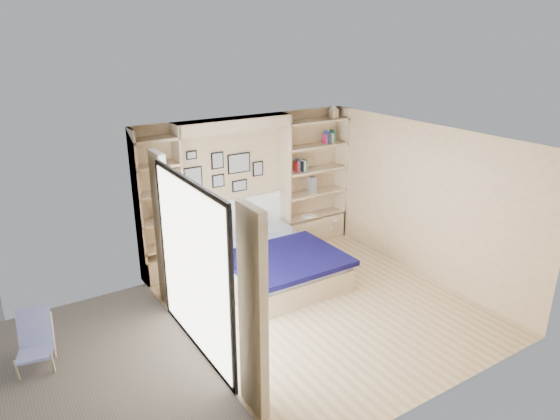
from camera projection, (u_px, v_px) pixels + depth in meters
ground at (322, 305)px, 7.38m from camera, size 4.50×4.50×0.00m
room_shell at (248, 212)px, 8.03m from camera, size 4.50×4.50×4.50m
bed at (274, 262)px, 8.11m from camera, size 1.75×2.21×1.07m
photo_gallery at (223, 171)px, 8.37m from camera, size 1.48×0.02×0.82m
reading_lamps at (238, 201)px, 8.44m from camera, size 1.92×0.12×0.15m
shelf_decor at (301, 158)px, 8.98m from camera, size 3.54×0.23×2.03m
deck at (63, 395)px, 5.56m from camera, size 3.20×4.00×0.05m
deck_chair at (35, 341)px, 5.98m from camera, size 0.52×0.73×0.67m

